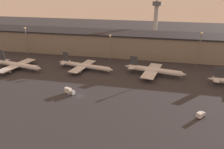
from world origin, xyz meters
TOP-DOWN VIEW (x-y plane):
  - ground at (0.00, 0.00)m, footprint 600.00×600.00m
  - terminal_building at (0.00, 86.98)m, footprint 252.90×30.75m
  - airplane_0 at (-60.20, 31.42)m, footprint 43.70×33.73m
  - airplane_1 at (-10.79, 40.92)m, footprint 45.96×30.29m
  - airplane_2 at (40.33, 41.04)m, footprint 44.11×32.47m
  - service_vehicle_1 at (-6.50, 1.21)m, footprint 6.92×4.51m
  - service_vehicle_2 at (64.25, -8.79)m, footprint 4.72×5.06m
  - lamp_post_0 at (-74.37, 68.20)m, footprint 1.80×1.80m
  - lamp_post_1 at (2.85, 68.20)m, footprint 1.80×1.80m
  - lamp_post_2 at (72.89, 68.20)m, footprint 1.80×1.80m
  - control_tower at (37.36, 131.85)m, footprint 9.00×9.00m

SIDE VIEW (x-z plane):
  - ground at x=0.00m, z-range 0.00..0.00m
  - service_vehicle_2 at x=64.25m, z-range 0.17..3.27m
  - service_vehicle_1 at x=-6.50m, z-range 0.19..3.81m
  - airplane_1 at x=-10.79m, z-range -3.01..9.08m
  - airplane_0 at x=-60.20m, z-range -3.41..10.04m
  - airplane_2 at x=40.33m, z-range -2.57..9.55m
  - terminal_building at x=0.00m, z-range 0.04..20.13m
  - lamp_post_1 at x=2.85m, z-range 3.22..24.88m
  - lamp_post_0 at x=-74.37m, z-range 3.39..28.17m
  - lamp_post_2 at x=72.89m, z-range 3.48..30.06m
  - control_tower at x=37.36m, z-range 3.63..50.35m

